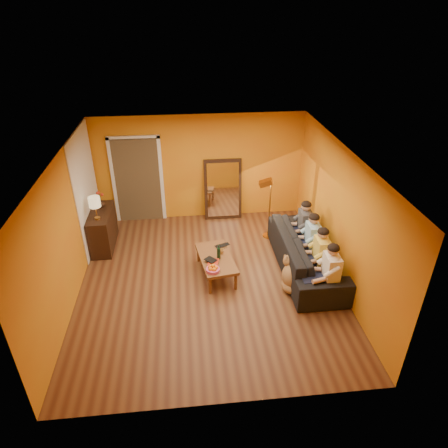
{
  "coord_description": "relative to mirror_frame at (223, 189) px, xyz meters",
  "views": [
    {
      "loc": [
        -0.37,
        -6.29,
        4.92
      ],
      "look_at": [
        0.35,
        0.5,
        1.0
      ],
      "focal_mm": 32.0,
      "sensor_mm": 36.0,
      "label": 1
    }
  ],
  "objects": [
    {
      "name": "mirror_glass",
      "position": [
        0.0,
        -0.04,
        0.0
      ],
      "size": [
        0.78,
        0.21,
        1.35
      ],
      "primitive_type": "cube",
      "rotation": [
        -0.14,
        0.0,
        0.0
      ],
      "color": "white",
      "rests_on": "mirror_frame"
    },
    {
      "name": "book_lower",
      "position": [
        -0.57,
        -2.62,
        -0.33
      ],
      "size": [
        0.19,
        0.25,
        0.02
      ],
      "primitive_type": "imported",
      "rotation": [
        0.0,
        0.0,
        0.04
      ],
      "color": "black",
      "rests_on": "coffee_table"
    },
    {
      "name": "floor_lamp",
      "position": [
        0.95,
        -1.09,
        -0.04
      ],
      "size": [
        0.34,
        0.3,
        1.44
      ],
      "primitive_type": null,
      "rotation": [
        0.0,
        0.0,
        -0.22
      ],
      "color": "gold",
      "rests_on": "floor"
    },
    {
      "name": "sideboard",
      "position": [
        -2.79,
        -1.08,
        -0.34
      ],
      "size": [
        0.44,
        1.18,
        0.85
      ],
      "primitive_type": "cube",
      "color": "black",
      "rests_on": "floor"
    },
    {
      "name": "person_far_right",
      "position": [
        1.58,
        -1.76,
        -0.15
      ],
      "size": [
        0.7,
        0.44,
        1.22
      ],
      "primitive_type": null,
      "color": "#38383E",
      "rests_on": "sofa"
    },
    {
      "name": "door_jamb_left",
      "position": [
        -2.62,
        0.08,
        0.29
      ],
      "size": [
        0.08,
        0.06,
        2.2
      ],
      "primitive_type": "cube",
      "color": "white",
      "rests_on": "wall_back"
    },
    {
      "name": "wine_bottle",
      "position": [
        -0.34,
        -2.47,
        -0.18
      ],
      "size": [
        0.07,
        0.07,
        0.31
      ],
      "primitive_type": "cylinder",
      "color": "black",
      "rests_on": "coffee_table"
    },
    {
      "name": "tumbler",
      "position": [
        -0.27,
        -2.3,
        -0.29
      ],
      "size": [
        0.12,
        0.12,
        0.09
      ],
      "primitive_type": "imported",
      "rotation": [
        0.0,
        0.0,
        -0.32
      ],
      "color": "#B27F3F",
      "rests_on": "coffee_table"
    },
    {
      "name": "door_jamb_right",
      "position": [
        -1.48,
        0.08,
        0.29
      ],
      "size": [
        0.08,
        0.06,
        2.2
      ],
      "primitive_type": "cube",
      "color": "white",
      "rests_on": "wall_back"
    },
    {
      "name": "dog",
      "position": [
        0.99,
        -3.04,
        -0.4
      ],
      "size": [
        0.55,
        0.69,
        0.71
      ],
      "primitive_type": null,
      "rotation": [
        0.0,
        0.0,
        0.3
      ],
      "color": "#946943",
      "rests_on": "floor"
    },
    {
      "name": "sofa",
      "position": [
        1.45,
        -2.41,
        -0.37
      ],
      "size": [
        2.65,
        1.04,
        0.77
      ],
      "primitive_type": "imported",
      "rotation": [
        0.0,
        0.0,
        1.57
      ],
      "color": "black",
      "rests_on": "floor"
    },
    {
      "name": "door_header",
      "position": [
        -2.05,
        0.08,
        1.36
      ],
      "size": [
        1.22,
        0.06,
        0.08
      ],
      "primitive_type": "cube",
      "color": "white",
      "rests_on": "wall_back"
    },
    {
      "name": "vase",
      "position": [
        -2.79,
        -0.83,
        0.18
      ],
      "size": [
        0.17,
        0.17,
        0.18
      ],
      "primitive_type": "imported",
      "color": "black",
      "rests_on": "sideboard"
    },
    {
      "name": "fruit_bowl",
      "position": [
        -0.49,
        -2.87,
        -0.26
      ],
      "size": [
        0.26,
        0.26,
        0.16
      ],
      "primitive_type": null,
      "color": "#CF4978",
      "rests_on": "coffee_table"
    },
    {
      "name": "person_mid_left",
      "position": [
        1.58,
        -2.86,
        -0.15
      ],
      "size": [
        0.7,
        0.44,
        1.22
      ],
      "primitive_type": null,
      "color": "gold",
      "rests_on": "sofa"
    },
    {
      "name": "flowers",
      "position": [
        -2.79,
        -0.83,
        0.41
      ],
      "size": [
        0.17,
        0.17,
        0.39
      ],
      "primitive_type": null,
      "color": "#AC2713",
      "rests_on": "vase"
    },
    {
      "name": "person_mid_right",
      "position": [
        1.58,
        -2.31,
        -0.15
      ],
      "size": [
        0.7,
        0.44,
        1.22
      ],
      "primitive_type": null,
      "color": "#8FBFDE",
      "rests_on": "sofa"
    },
    {
      "name": "white_accent",
      "position": [
        -3.04,
        -0.88,
        0.54
      ],
      "size": [
        0.02,
        1.9,
        2.58
      ],
      "primitive_type": "cube",
      "color": "white",
      "rests_on": "wall_left"
    },
    {
      "name": "room_shell",
      "position": [
        -0.55,
        -2.26,
        0.54
      ],
      "size": [
        5.0,
        5.5,
        2.6
      ],
      "color": "brown",
      "rests_on": "ground"
    },
    {
      "name": "person_far_left",
      "position": [
        1.58,
        -3.41,
        -0.15
      ],
      "size": [
        0.7,
        0.44,
        1.22
      ],
      "primitive_type": null,
      "color": "silver",
      "rests_on": "sofa"
    },
    {
      "name": "doorway_recess",
      "position": [
        -2.05,
        0.2,
        0.29
      ],
      "size": [
        1.06,
        0.3,
        2.1
      ],
      "primitive_type": "cube",
      "color": "#3F2D19",
      "rests_on": "floor"
    },
    {
      "name": "mirror_frame",
      "position": [
        0.0,
        0.0,
        0.0
      ],
      "size": [
        0.92,
        0.27,
        1.51
      ],
      "primitive_type": "cube",
      "rotation": [
        -0.14,
        0.0,
        0.0
      ],
      "color": "black",
      "rests_on": "floor"
    },
    {
      "name": "laptop",
      "position": [
        -0.21,
        -2.07,
        -0.33
      ],
      "size": [
        0.35,
        0.29,
        0.02
      ],
      "primitive_type": "imported",
      "rotation": [
        0.0,
        0.0,
        0.35
      ],
      "color": "black",
      "rests_on": "coffee_table"
    },
    {
      "name": "coffee_table",
      "position": [
        -0.39,
        -2.42,
        -0.55
      ],
      "size": [
        0.79,
        1.3,
        0.42
      ],
      "primitive_type": null,
      "rotation": [
        0.0,
        0.0,
        0.15
      ],
      "color": "brown",
      "rests_on": "floor"
    },
    {
      "name": "table_lamp",
      "position": [
        -2.79,
        -1.38,
        0.34
      ],
      "size": [
        0.24,
        0.24,
        0.51
      ],
      "primitive_type": null,
      "color": "beige",
      "rests_on": "sideboard"
    },
    {
      "name": "book_mid",
      "position": [
        -0.56,
        -2.61,
        -0.31
      ],
      "size": [
        0.26,
        0.31,
        0.02
      ],
      "primitive_type": "imported",
      "rotation": [
        0.0,
        0.0,
        -0.26
      ],
      "color": "#AC2713",
      "rests_on": "book_lower"
    },
    {
      "name": "book_upper",
      "position": [
        -0.57,
        -2.63,
        -0.29
      ],
      "size": [
        0.27,
        0.27,
        0.02
      ],
      "primitive_type": "imported",
      "rotation": [
        0.0,
        0.0,
        0.73
      ],
      "color": "black",
      "rests_on": "book_mid"
    }
  ]
}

